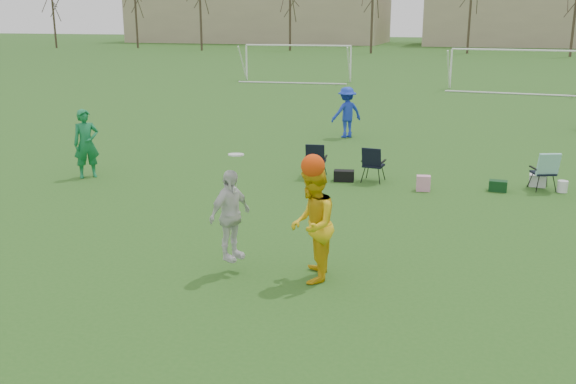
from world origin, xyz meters
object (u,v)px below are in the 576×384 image
(fielder_green_near, at_px, (86,144))
(goal_mid, at_px, (514,58))
(center_contest, at_px, (288,220))
(fielder_blue, at_px, (347,112))
(goal_left, at_px, (298,53))

(fielder_green_near, height_order, goal_mid, goal_mid)
(fielder_green_near, distance_m, center_contest, 9.07)
(goal_mid, bearing_deg, fielder_blue, -105.36)
(center_contest, bearing_deg, goal_mid, 81.88)
(fielder_green_near, distance_m, goal_mid, 28.62)
(fielder_green_near, height_order, fielder_blue, fielder_green_near)
(fielder_green_near, xyz_separation_m, center_contest, (7.45, -5.17, 0.08))
(fielder_blue, xyz_separation_m, center_contest, (1.84, -13.28, 0.11))
(center_contest, relative_size, goal_mid, 0.30)
(fielder_green_near, relative_size, goal_mid, 0.26)
(goal_mid, bearing_deg, fielder_green_near, -110.58)
(fielder_green_near, bearing_deg, goal_left, 50.56)
(goal_left, bearing_deg, center_contest, -78.94)
(center_contest, xyz_separation_m, goal_left, (-9.55, 33.18, 0.89))
(fielder_green_near, relative_size, goal_left, 0.26)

